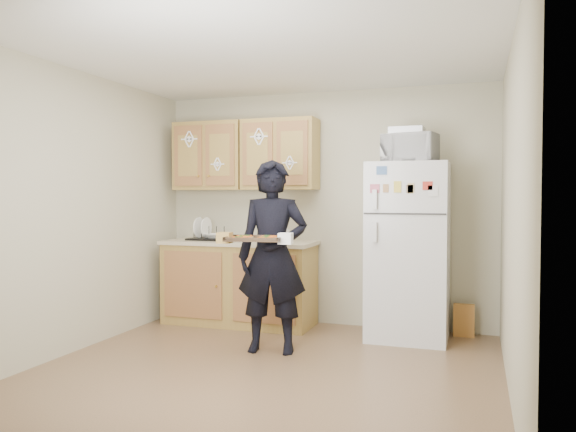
# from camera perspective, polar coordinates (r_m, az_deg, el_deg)

# --- Properties ---
(floor) EXTENTS (3.60, 3.60, 0.00)m
(floor) POSITION_cam_1_polar(r_m,az_deg,el_deg) (4.57, -2.51, -15.54)
(floor) COLOR brown
(floor) RESTS_ON ground
(ceiling) EXTENTS (3.60, 3.60, 0.00)m
(ceiling) POSITION_cam_1_polar(r_m,az_deg,el_deg) (4.50, -2.56, 16.44)
(ceiling) COLOR white
(ceiling) RESTS_ON wall_back
(wall_back) EXTENTS (3.60, 0.04, 2.50)m
(wall_back) POSITION_cam_1_polar(r_m,az_deg,el_deg) (6.07, 3.62, 0.79)
(wall_back) COLOR #B7B194
(wall_back) RESTS_ON floor
(wall_front) EXTENTS (3.60, 0.04, 2.50)m
(wall_front) POSITION_cam_1_polar(r_m,az_deg,el_deg) (2.76, -16.17, -0.72)
(wall_front) COLOR #B7B194
(wall_front) RESTS_ON floor
(wall_left) EXTENTS (0.04, 3.60, 2.50)m
(wall_left) POSITION_cam_1_polar(r_m,az_deg,el_deg) (5.28, -21.06, 0.49)
(wall_left) COLOR #B7B194
(wall_left) RESTS_ON floor
(wall_right) EXTENTS (0.04, 3.60, 2.50)m
(wall_right) POSITION_cam_1_polar(r_m,az_deg,el_deg) (4.07, 21.81, 0.06)
(wall_right) COLOR #B7B194
(wall_right) RESTS_ON floor
(refrigerator) EXTENTS (0.75, 0.70, 1.70)m
(refrigerator) POSITION_cam_1_polar(r_m,az_deg,el_deg) (5.55, 12.13, -3.49)
(refrigerator) COLOR silver
(refrigerator) RESTS_ON floor
(base_cabinet) EXTENTS (1.60, 0.60, 0.86)m
(base_cabinet) POSITION_cam_1_polar(r_m,az_deg,el_deg) (6.12, -4.95, -6.91)
(base_cabinet) COLOR olive
(base_cabinet) RESTS_ON floor
(countertop) EXTENTS (1.64, 0.64, 0.04)m
(countertop) POSITION_cam_1_polar(r_m,az_deg,el_deg) (6.07, -4.96, -2.71)
(countertop) COLOR beige
(countertop) RESTS_ON base_cabinet
(upper_cab_left) EXTENTS (0.80, 0.33, 0.75)m
(upper_cab_left) POSITION_cam_1_polar(r_m,az_deg,el_deg) (6.36, -7.82, 6.02)
(upper_cab_left) COLOR olive
(upper_cab_left) RESTS_ON wall_back
(upper_cab_right) EXTENTS (0.80, 0.33, 0.75)m
(upper_cab_right) POSITION_cam_1_polar(r_m,az_deg,el_deg) (6.04, -0.80, 6.25)
(upper_cab_right) COLOR olive
(upper_cab_right) RESTS_ON wall_back
(cereal_box) EXTENTS (0.20, 0.07, 0.32)m
(cereal_box) POSITION_cam_1_polar(r_m,az_deg,el_deg) (5.86, 17.44, -10.08)
(cereal_box) COLOR gold
(cereal_box) RESTS_ON floor
(person) EXTENTS (0.68, 0.50, 1.70)m
(person) POSITION_cam_1_polar(r_m,az_deg,el_deg) (4.97, -1.58, -4.10)
(person) COLOR black
(person) RESTS_ON floor
(baking_tray) EXTENTS (0.51, 0.41, 0.04)m
(baking_tray) POSITION_cam_1_polar(r_m,az_deg,el_deg) (4.69, -3.39, -2.38)
(baking_tray) COLOR black
(baking_tray) RESTS_ON person
(pizza_front_left) EXTENTS (0.15, 0.15, 0.02)m
(pizza_front_left) POSITION_cam_1_polar(r_m,az_deg,el_deg) (4.64, -4.90, -2.22)
(pizza_front_left) COLOR orange
(pizza_front_left) RESTS_ON baking_tray
(pizza_front_right) EXTENTS (0.15, 0.15, 0.02)m
(pizza_front_right) POSITION_cam_1_polar(r_m,az_deg,el_deg) (4.59, -2.29, -2.26)
(pizza_front_right) COLOR orange
(pizza_front_right) RESTS_ON baking_tray
(pizza_back_left) EXTENTS (0.15, 0.15, 0.02)m
(pizza_back_left) POSITION_cam_1_polar(r_m,az_deg,el_deg) (4.79, -4.45, -2.09)
(pizza_back_left) COLOR orange
(pizza_back_left) RESTS_ON baking_tray
(pizza_back_right) EXTENTS (0.15, 0.15, 0.02)m
(pizza_back_right) POSITION_cam_1_polar(r_m,az_deg,el_deg) (4.75, -1.92, -2.12)
(pizza_back_right) COLOR orange
(pizza_back_right) RESTS_ON baking_tray
(microwave) EXTENTS (0.54, 0.42, 0.27)m
(microwave) POSITION_cam_1_polar(r_m,az_deg,el_deg) (5.50, 12.28, 6.74)
(microwave) COLOR silver
(microwave) RESTS_ON refrigerator
(foil_pan) EXTENTS (0.33, 0.24, 0.07)m
(foil_pan) POSITION_cam_1_polar(r_m,az_deg,el_deg) (5.55, 11.98, 8.46)
(foil_pan) COLOR silver
(foil_pan) RESTS_ON microwave
(dish_rack) EXTENTS (0.43, 0.33, 0.17)m
(dish_rack) POSITION_cam_1_polar(r_m,az_deg,el_deg) (6.22, -8.03, -1.65)
(dish_rack) COLOR black
(dish_rack) RESTS_ON countertop
(bowl) EXTENTS (0.21, 0.21, 0.05)m
(bowl) POSITION_cam_1_polar(r_m,az_deg,el_deg) (6.19, -7.47, -2.02)
(bowl) COLOR white
(bowl) RESTS_ON dish_rack
(soap_bottle) EXTENTS (0.10, 0.10, 0.20)m
(soap_bottle) POSITION_cam_1_polar(r_m,az_deg,el_deg) (5.81, -0.27, -1.74)
(soap_bottle) COLOR silver
(soap_bottle) RESTS_ON countertop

